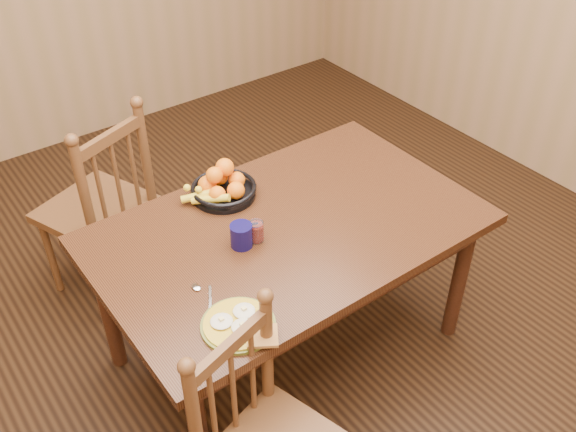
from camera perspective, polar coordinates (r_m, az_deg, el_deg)
room at (r=2.34m, az=-0.00°, el=10.68°), size 4.52×5.02×2.72m
dining_table at (r=2.73m, az=-0.00°, el=-2.24°), size 1.60×1.00×0.75m
chair_far at (r=3.29m, az=-16.29°, el=0.69°), size 0.61×0.60×1.05m
breakfast_plate at (r=2.26m, az=-4.34°, el=-9.59°), size 0.26×0.31×0.04m
fork at (r=2.28m, az=-3.53°, el=-9.32°), size 0.04×0.18×0.00m
spoon at (r=2.40m, az=-7.75°, el=-6.56°), size 0.07×0.15×0.01m
coffee_mug at (r=2.55m, az=-4.08°, el=-1.68°), size 0.13×0.09×0.10m
juice_glass at (r=2.57m, az=-2.83°, el=-1.42°), size 0.06×0.06×0.09m
fruit_bowl at (r=2.82m, az=-5.89°, el=2.62°), size 0.32×0.29×0.17m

